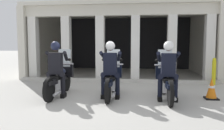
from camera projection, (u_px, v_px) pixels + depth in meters
The scene contains 11 objects.
ground_plane at pixel (120, 79), 9.54m from camera, with size 80.00×80.00×0.00m, color #A8A59E.
station_building at pixel (122, 34), 11.75m from camera, with size 8.41×5.27×3.26m.
kerb_strip at pixel (116, 80), 8.90m from camera, with size 7.91×0.24×0.12m, color #B7B5AD.
motorcycle_left at pixel (60, 78), 6.58m from camera, with size 0.62×2.04×1.35m.
police_officer_left at pixel (56, 64), 6.26m from camera, with size 0.63×0.61×1.58m.
motorcycle_center at pixel (112, 79), 6.44m from camera, with size 0.62×2.04×1.35m.
police_officer_center at pixel (110, 65), 6.12m from camera, with size 0.63×0.61×1.58m.
motorcycle_right at pixel (166, 81), 6.15m from camera, with size 0.62×2.04×1.35m.
police_officer_right at pixel (168, 66), 5.83m from camera, with size 0.63×0.61×1.58m.
traffic_cone_flank at pixel (212, 89), 6.11m from camera, with size 0.34×0.34×0.59m.
bollard_kerbside at pixel (214, 71), 8.27m from camera, with size 0.14×0.14×1.01m.
Camera 1 is at (0.75, -6.42, 1.50)m, focal length 35.82 mm.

